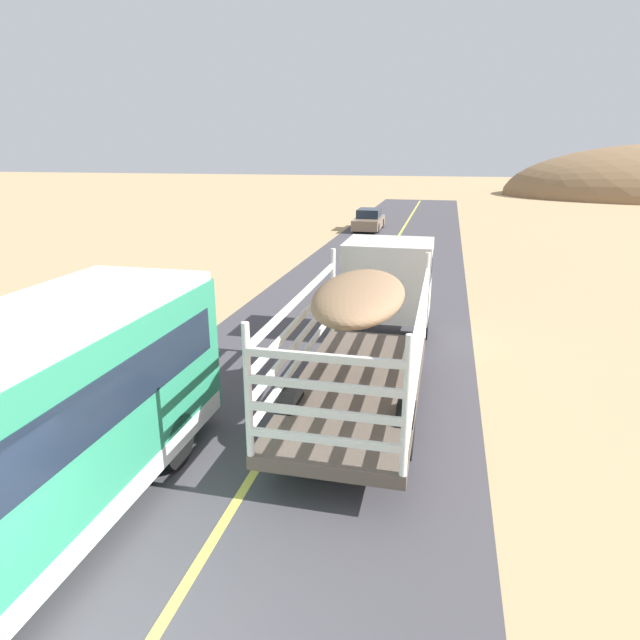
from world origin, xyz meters
name	(u,v)px	position (x,y,z in m)	size (l,w,h in m)	color
livestock_truck	(379,298)	(1.43, 9.80, 1.79)	(2.53, 9.70, 3.02)	silver
car_far	(369,220)	(-2.35, 34.51, 0.69)	(1.80, 4.40, 1.46)	#8C7259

